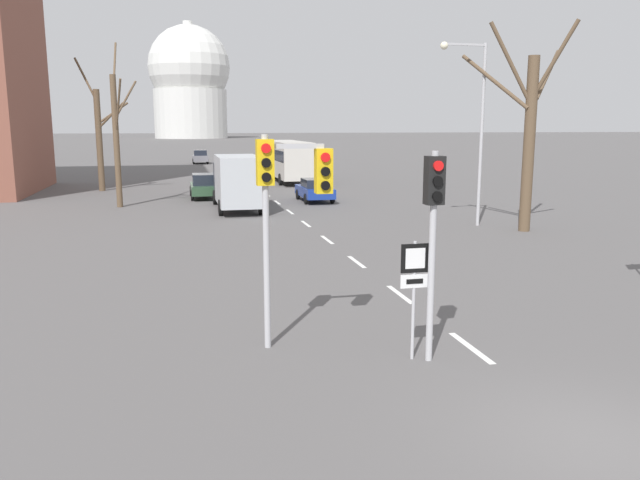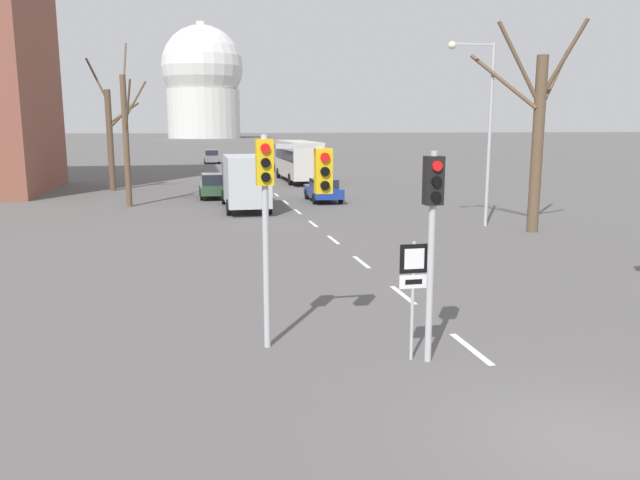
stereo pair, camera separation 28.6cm
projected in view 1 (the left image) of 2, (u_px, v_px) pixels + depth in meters
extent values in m
plane|color=#565454|center=(598.00, 443.00, 9.60)|extent=(800.00, 800.00, 0.00)
cube|color=silver|center=(471.00, 347.00, 13.73)|extent=(0.16, 2.00, 0.01)
cube|color=silver|center=(400.00, 294.00, 18.04)|extent=(0.16, 2.00, 0.01)
cube|color=silver|center=(357.00, 262.00, 22.35)|extent=(0.16, 2.00, 0.01)
cube|color=silver|center=(327.00, 240.00, 26.67)|extent=(0.16, 2.00, 0.01)
cube|color=silver|center=(306.00, 224.00, 30.98)|extent=(0.16, 2.00, 0.01)
cube|color=silver|center=(290.00, 212.00, 35.29)|extent=(0.16, 2.00, 0.01)
cube|color=silver|center=(277.00, 202.00, 39.61)|extent=(0.16, 2.00, 0.01)
cube|color=silver|center=(267.00, 195.00, 43.92)|extent=(0.16, 2.00, 0.01)
cube|color=silver|center=(259.00, 189.00, 48.23)|extent=(0.16, 2.00, 0.01)
cube|color=silver|center=(252.00, 183.00, 52.55)|extent=(0.16, 2.00, 0.01)
cube|color=silver|center=(246.00, 179.00, 56.86)|extent=(0.16, 2.00, 0.01)
cube|color=silver|center=(241.00, 175.00, 61.17)|extent=(0.16, 2.00, 0.01)
cube|color=silver|center=(237.00, 172.00, 65.49)|extent=(0.16, 2.00, 0.01)
cylinder|color=#B2B2B7|center=(432.00, 259.00, 12.61)|extent=(0.14, 0.14, 4.33)
cube|color=black|center=(434.00, 180.00, 12.33)|extent=(0.36, 0.28, 0.96)
cylinder|color=red|center=(438.00, 166.00, 12.11)|extent=(0.20, 0.06, 0.20)
cylinder|color=black|center=(438.00, 181.00, 12.16)|extent=(0.20, 0.06, 0.20)
cylinder|color=black|center=(437.00, 196.00, 12.22)|extent=(0.20, 0.06, 0.20)
cylinder|color=#B2B2B7|center=(266.00, 244.00, 13.35)|extent=(0.14, 0.14, 4.64)
cube|color=yellow|center=(265.00, 162.00, 13.03)|extent=(0.36, 0.28, 0.96)
cylinder|color=red|center=(266.00, 148.00, 12.81)|extent=(0.20, 0.06, 0.20)
cylinder|color=black|center=(266.00, 163.00, 12.87)|extent=(0.20, 0.06, 0.20)
cylinder|color=black|center=(266.00, 177.00, 12.92)|extent=(0.20, 0.06, 0.20)
cube|color=#B2B2B7|center=(294.00, 146.00, 13.11)|extent=(1.26, 0.10, 0.10)
cube|color=yellow|center=(324.00, 171.00, 13.34)|extent=(0.36, 0.28, 0.96)
cylinder|color=red|center=(325.00, 157.00, 13.13)|extent=(0.20, 0.06, 0.20)
cylinder|color=black|center=(325.00, 172.00, 13.18)|extent=(0.20, 0.06, 0.20)
cylinder|color=black|center=(325.00, 186.00, 13.23)|extent=(0.20, 0.06, 0.20)
cylinder|color=#B2B2B7|center=(413.00, 301.00, 12.85)|extent=(0.07, 0.07, 2.51)
cube|color=black|center=(415.00, 258.00, 12.66)|extent=(0.60, 0.03, 0.60)
cube|color=white|center=(415.00, 258.00, 12.65)|extent=(0.42, 0.01, 0.42)
cube|color=white|center=(414.00, 281.00, 12.75)|extent=(0.60, 0.03, 0.28)
cube|color=black|center=(415.00, 281.00, 12.73)|extent=(0.36, 0.01, 0.10)
cylinder|color=#B2B2B7|center=(481.00, 136.00, 29.74)|extent=(0.16, 0.16, 8.60)
cube|color=#B2B2B7|center=(465.00, 44.00, 28.75)|extent=(2.07, 0.10, 0.10)
sphere|color=#F2EAC6|center=(444.00, 46.00, 28.54)|extent=(0.36, 0.36, 0.36)
cube|color=navy|center=(315.00, 192.00, 40.04)|extent=(1.78, 4.29, 0.60)
cube|color=#1E232D|center=(315.00, 183.00, 39.73)|extent=(1.51, 2.06, 0.53)
cylinder|color=black|center=(298.00, 194.00, 41.19)|extent=(0.18, 0.67, 0.67)
cylinder|color=black|center=(323.00, 194.00, 41.56)|extent=(0.18, 0.67, 0.67)
cylinder|color=black|center=(306.00, 199.00, 38.64)|extent=(0.18, 0.67, 0.67)
cylinder|color=black|center=(332.00, 198.00, 39.01)|extent=(0.18, 0.67, 0.67)
cube|color=maroon|center=(274.00, 167.00, 64.17)|extent=(1.81, 3.91, 0.64)
cube|color=#1E232D|center=(275.00, 161.00, 63.87)|extent=(1.53, 1.88, 0.55)
cylinder|color=black|center=(265.00, 169.00, 65.20)|extent=(0.18, 0.63, 0.63)
cylinder|color=black|center=(281.00, 169.00, 65.58)|extent=(0.18, 0.63, 0.63)
cylinder|color=black|center=(268.00, 171.00, 62.88)|extent=(0.18, 0.63, 0.63)
cylinder|color=black|center=(285.00, 170.00, 63.25)|extent=(0.18, 0.63, 0.63)
cube|color=#2D4C33|center=(203.00, 189.00, 41.91)|extent=(1.64, 4.45, 0.58)
cube|color=#1E232D|center=(203.00, 179.00, 41.58)|extent=(1.39, 2.14, 0.70)
cylinder|color=black|center=(191.00, 191.00, 43.11)|extent=(0.18, 0.70, 0.70)
cylinder|color=black|center=(214.00, 191.00, 43.45)|extent=(0.18, 0.70, 0.70)
cylinder|color=black|center=(192.00, 195.00, 40.47)|extent=(0.18, 0.70, 0.70)
cylinder|color=black|center=(216.00, 195.00, 40.81)|extent=(0.18, 0.70, 0.70)
cube|color=slate|center=(200.00, 158.00, 79.70)|extent=(1.86, 4.02, 0.74)
cube|color=#1E232D|center=(200.00, 153.00, 79.37)|extent=(1.58, 1.93, 0.67)
cylinder|color=black|center=(193.00, 161.00, 80.76)|extent=(0.18, 0.65, 0.65)
cylinder|color=black|center=(207.00, 160.00, 81.15)|extent=(0.18, 0.65, 0.65)
cylinder|color=black|center=(194.00, 162.00, 78.37)|extent=(0.18, 0.65, 0.65)
cylinder|color=black|center=(208.00, 162.00, 78.76)|extent=(0.18, 0.65, 0.65)
cube|color=#B7B7BC|center=(226.00, 175.00, 53.07)|extent=(1.70, 4.16, 0.58)
cube|color=#1E232D|center=(226.00, 169.00, 52.76)|extent=(1.45, 1.99, 0.60)
cylinder|color=black|center=(215.00, 178.00, 54.18)|extent=(0.18, 0.69, 0.69)
cylinder|color=black|center=(234.00, 177.00, 54.53)|extent=(0.18, 0.69, 0.69)
cylinder|color=black|center=(217.00, 180.00, 51.71)|extent=(0.18, 0.69, 0.69)
cylinder|color=black|center=(237.00, 180.00, 52.06)|extent=(0.18, 0.69, 0.69)
cube|color=beige|center=(288.00, 159.00, 53.94)|extent=(2.50, 10.80, 3.00)
cube|color=black|center=(288.00, 154.00, 53.88)|extent=(2.52, 10.26, 0.90)
cylinder|color=black|center=(268.00, 173.00, 57.58)|extent=(0.26, 0.96, 0.96)
cylinder|color=black|center=(294.00, 173.00, 58.10)|extent=(0.26, 0.96, 0.96)
cylinder|color=black|center=(281.00, 179.00, 50.85)|extent=(0.26, 0.96, 0.96)
cylinder|color=black|center=(309.00, 179.00, 51.38)|extent=(0.26, 0.96, 0.96)
cube|color=#333842|center=(232.00, 180.00, 38.58)|extent=(2.20, 2.00, 2.10)
cube|color=#B2B7BC|center=(238.00, 180.00, 35.08)|extent=(2.30, 5.20, 2.70)
cylinder|color=black|center=(215.00, 197.00, 38.53)|extent=(0.24, 0.88, 0.88)
cylinder|color=black|center=(251.00, 196.00, 39.01)|extent=(0.24, 0.88, 0.88)
cylinder|color=black|center=(221.00, 208.00, 33.71)|extent=(0.24, 0.88, 0.88)
cylinder|color=black|center=(261.00, 206.00, 34.19)|extent=(0.24, 0.88, 0.88)
cylinder|color=brown|center=(99.00, 141.00, 45.96)|extent=(0.45, 0.45, 7.42)
cylinder|color=brown|center=(113.00, 113.00, 45.83)|extent=(2.26, 0.16, 1.65)
cylinder|color=brown|center=(86.00, 79.00, 45.39)|extent=(1.58, 1.00, 3.17)
cylinder|color=brown|center=(111.00, 116.00, 45.48)|extent=(2.00, 0.99, 1.93)
cylinder|color=brown|center=(529.00, 145.00, 28.21)|extent=(0.51, 0.51, 7.87)
cylinder|color=brown|center=(494.00, 81.00, 28.76)|extent=(2.03, 3.08, 2.72)
cylinder|color=brown|center=(548.00, 74.00, 28.91)|extent=(2.62, 2.44, 2.54)
cylinder|color=brown|center=(555.00, 60.00, 27.15)|extent=(1.47, 1.32, 3.36)
cylinder|color=brown|center=(511.00, 65.00, 27.53)|extent=(2.14, 0.55, 3.69)
cylinder|color=brown|center=(116.00, 142.00, 36.69)|extent=(0.35, 0.35, 7.73)
cylinder|color=brown|center=(125.00, 100.00, 36.50)|extent=(1.38, 0.37, 2.26)
cylinder|color=brown|center=(115.00, 66.00, 36.82)|extent=(0.24, 2.02, 2.95)
cylinder|color=brown|center=(118.00, 106.00, 35.64)|extent=(0.65, 1.67, 3.06)
cylinder|color=silver|center=(191.00, 114.00, 236.37)|extent=(27.26, 27.26, 18.18)
sphere|color=silver|center=(189.00, 67.00, 233.22)|extent=(30.29, 30.29, 30.29)
cylinder|color=silver|center=(188.00, 29.00, 230.75)|extent=(3.64, 3.64, 5.30)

